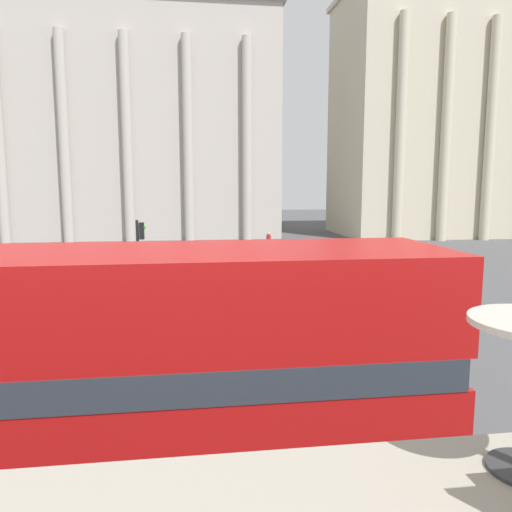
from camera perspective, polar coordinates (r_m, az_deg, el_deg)
double_decker_bus at (r=7.79m, az=-20.91°, el=-12.91°), size 11.05×2.67×4.07m
plaza_building_left at (r=54.35m, az=-16.47°, el=13.90°), size 33.59×16.25×21.65m
plaza_building_right at (r=58.27m, az=25.57°, el=14.01°), size 32.37×12.72×23.62m
traffic_light_near at (r=13.56m, az=2.68°, el=-3.45°), size 0.42×0.24×3.46m
traffic_light_mid at (r=21.37m, az=-13.15°, el=0.74°), size 0.42×0.24×3.56m
car_silver at (r=32.28m, az=9.02°, el=0.34°), size 4.20×1.93×1.35m
car_black at (r=21.92m, az=0.81°, el=-3.20°), size 4.20×1.93×1.35m
pedestrian_yellow at (r=16.80m, az=12.55°, el=-6.02°), size 0.32×0.32×1.66m
pedestrian_black at (r=21.05m, az=5.12°, el=-2.98°), size 0.32×0.32×1.67m
pedestrian_red at (r=34.62m, az=1.45°, el=1.54°), size 0.32×0.32×1.81m
pedestrian_grey at (r=29.13m, az=9.10°, el=0.22°), size 0.32×0.32×1.83m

